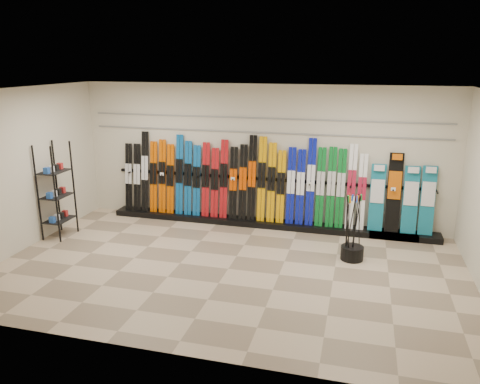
# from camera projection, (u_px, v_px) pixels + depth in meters

# --- Properties ---
(floor) EXTENTS (8.00, 8.00, 0.00)m
(floor) POSITION_uv_depth(u_px,v_px,m) (228.00, 269.00, 8.06)
(floor) COLOR #86725C
(floor) RESTS_ON ground
(back_wall) EXTENTS (8.00, 0.00, 8.00)m
(back_wall) POSITION_uv_depth(u_px,v_px,m) (260.00, 156.00, 9.97)
(back_wall) COLOR beige
(back_wall) RESTS_ON floor
(left_wall) EXTENTS (0.00, 5.00, 5.00)m
(left_wall) POSITION_uv_depth(u_px,v_px,m) (20.00, 171.00, 8.63)
(left_wall) COLOR beige
(left_wall) RESTS_ON floor
(ceiling) EXTENTS (8.00, 8.00, 0.00)m
(ceiling) POSITION_uv_depth(u_px,v_px,m) (227.00, 91.00, 7.24)
(ceiling) COLOR silver
(ceiling) RESTS_ON back_wall
(ski_rack_base) EXTENTS (8.00, 0.40, 0.12)m
(ski_rack_base) POSITION_uv_depth(u_px,v_px,m) (268.00, 223.00, 10.11)
(ski_rack_base) COLOR black
(ski_rack_base) RESTS_ON floor
(skis) EXTENTS (5.36, 0.24, 1.83)m
(skis) POSITION_uv_depth(u_px,v_px,m) (239.00, 181.00, 10.07)
(skis) COLOR black
(skis) RESTS_ON ski_rack_base
(snowboards) EXTENTS (1.24, 0.24, 1.59)m
(snowboards) POSITION_uv_depth(u_px,v_px,m) (402.00, 198.00, 9.30)
(snowboards) COLOR #14728C
(snowboards) RESTS_ON ski_rack_base
(accessory_rack) EXTENTS (0.40, 0.60, 1.92)m
(accessory_rack) POSITION_uv_depth(u_px,v_px,m) (56.00, 191.00, 9.31)
(accessory_rack) COLOR black
(accessory_rack) RESTS_ON floor
(pole_bin) EXTENTS (0.41, 0.41, 0.25)m
(pole_bin) POSITION_uv_depth(u_px,v_px,m) (352.00, 253.00, 8.41)
(pole_bin) COLOR black
(pole_bin) RESTS_ON floor
(ski_poles) EXTENTS (0.29, 0.28, 1.18)m
(ski_poles) POSITION_uv_depth(u_px,v_px,m) (352.00, 227.00, 8.31)
(ski_poles) COLOR black
(ski_poles) RESTS_ON pole_bin
(slatwall_rail_0) EXTENTS (7.60, 0.02, 0.03)m
(slatwall_rail_0) POSITION_uv_depth(u_px,v_px,m) (260.00, 132.00, 9.82)
(slatwall_rail_0) COLOR gray
(slatwall_rail_0) RESTS_ON back_wall
(slatwall_rail_1) EXTENTS (7.60, 0.02, 0.03)m
(slatwall_rail_1) POSITION_uv_depth(u_px,v_px,m) (261.00, 118.00, 9.74)
(slatwall_rail_1) COLOR gray
(slatwall_rail_1) RESTS_ON back_wall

